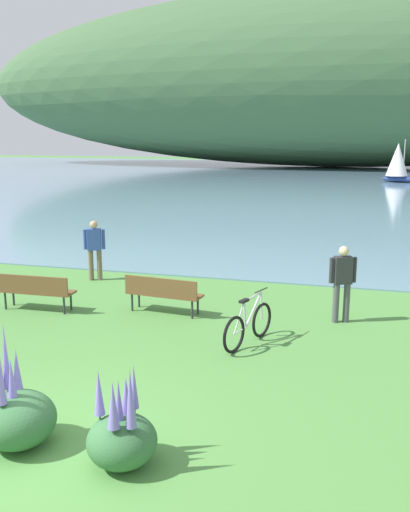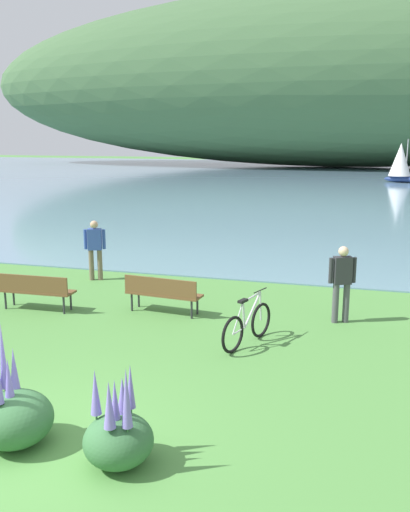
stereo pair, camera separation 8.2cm
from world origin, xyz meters
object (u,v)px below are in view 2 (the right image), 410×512
Objects in this scene: person_at_shoreline at (95,246)px; park_bench_near_camera at (163,292)px; park_bench_further_along at (35,289)px; person_on_the_grass at (342,279)px; bicycle_leaning_near_bench at (247,325)px; sailboat_mid_bay at (401,162)px.

park_bench_near_camera is at bearing -39.24° from person_at_shoreline.
park_bench_further_along is 3.01m from person_at_shoreline.
person_on_the_grass is (6.93, 1.10, 0.46)m from park_bench_further_along.
sailboat_mid_bay reaches higher than bicycle_leaning_near_bench.
person_at_shoreline is 0.46× the size of sailboat_mid_bay.
person_at_shoreline is 1.00× the size of person_on_the_grass.
sailboat_mid_bay is (4.90, 42.05, 1.40)m from bicycle_leaning_near_bench.
bicycle_leaning_near_bench reaches higher than park_bench_further_along.
sailboat_mid_bay is (10.10, 38.29, 0.82)m from person_at_shoreline.
person_at_shoreline is (0.04, 2.97, 0.46)m from park_bench_further_along.
person_at_shoreline reaches higher than park_bench_further_along.
park_bench_near_camera and park_bench_further_along have the same top height.
bicycle_leaning_near_bench is 0.99× the size of person_on_the_grass.
bicycle_leaning_near_bench is 6.44m from person_at_shoreline.
park_bench_near_camera is 4.04m from person_on_the_grass.
park_bench_further_along is at bearing -90.78° from person_at_shoreline.
sailboat_mid_bay reaches higher than park_bench_near_camera.
park_bench_near_camera is 1.08× the size of person_on_the_grass.
person_at_shoreline is (-5.20, 3.76, 0.58)m from bicycle_leaning_near_bench.
sailboat_mid_bay reaches higher than person_at_shoreline.
person_on_the_grass is at bearing -94.57° from sailboat_mid_bay.
person_on_the_grass is 40.30m from sailboat_mid_bay.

